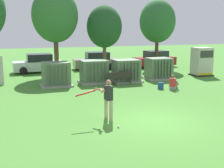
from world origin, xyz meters
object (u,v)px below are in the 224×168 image
transformer_east (159,69)px  parked_car_left_of_center (96,61)px  transformer_west (56,74)px  parked_car_right_of_center (155,59)px  park_bench (120,77)px  sports_ball (118,127)px  backpack (161,86)px  generator_enclosure (202,62)px  parked_car_leftmost (38,64)px  seated_spectator (173,84)px  batter (107,98)px  transformer_mid_east (126,71)px  transformer_mid_west (94,72)px

transformer_east → parked_car_left_of_center: size_ratio=0.49×
transformer_west → parked_car_right_of_center: same height
park_bench → sports_ball: 8.76m
backpack → parked_car_left_of_center: size_ratio=0.10×
generator_enclosure → park_bench: 7.95m
parked_car_right_of_center → generator_enclosure: bearing=-79.0°
parked_car_leftmost → parked_car_left_of_center: same height
transformer_east → generator_enclosure: size_ratio=0.91×
park_bench → seated_spectator: size_ratio=1.88×
batter → parked_car_left_of_center: 15.56m
transformer_east → seated_spectator: (-0.92, -3.73, -0.41)m
seated_spectator → backpack: seated_spectator is taller
park_bench → parked_car_left_of_center: parked_car_left_of_center is taller
batter → seated_spectator: 7.50m
transformer_mid_east → batter: bearing=-116.7°
transformer_east → backpack: (-1.64, -3.39, -0.57)m
batter → seated_spectator: bearing=37.8°
transformer_mid_east → transformer_east: (2.79, 0.29, 0.00)m
transformer_west → seated_spectator: 7.78m
transformer_east → parked_car_right_of_center: same height
transformer_west → parked_car_right_of_center: size_ratio=0.48×
sports_ball → parked_car_leftmost: parked_car_leftmost is taller
generator_enclosure → transformer_mid_east: bearing=-174.7°
backpack → parked_car_right_of_center: size_ratio=0.10×
batter → sports_ball: batter is taller
sports_ball → parked_car_left_of_center: (3.68, 16.18, 0.71)m
transformer_west → parked_car_leftmost: bearing=95.3°
park_bench → transformer_west: bearing=166.3°
parked_car_right_of_center → batter: bearing=-123.7°
transformer_east → parked_car_right_of_center: 7.04m
transformer_mid_east → backpack: (1.15, -3.10, -0.57)m
batter → transformer_mid_east: bearing=63.3°
transformer_east → generator_enclosure: bearing=5.0°
park_bench → transformer_mid_west: bearing=139.0°
batter → backpack: 7.19m
transformer_east → seated_spectator: 3.86m
transformer_west → seated_spectator: transformer_west is taller
transformer_mid_west → parked_car_left_of_center: same height
seated_spectator → parked_car_left_of_center: size_ratio=0.23×
transformer_west → parked_car_left_of_center: (4.79, 6.98, -0.04)m
transformer_mid_west → park_bench: 1.97m
transformer_mid_west → parked_car_left_of_center: bearing=72.9°
transformer_mid_west → seated_spectator: 5.67m
batter → generator_enclosure: bearing=38.3°
transformer_mid_east → sports_ball: size_ratio=23.33×
transformer_mid_west → park_bench: bearing=-41.0°
park_bench → backpack: park_bench is taller
generator_enclosure → park_bench: (-7.77, -1.57, -0.60)m
transformer_west → transformer_mid_east: 5.05m
park_bench → sports_ball: park_bench is taller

